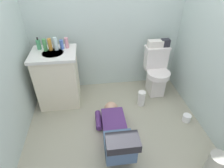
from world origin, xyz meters
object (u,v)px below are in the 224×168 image
at_px(tissue_box, 155,44).
at_px(bottle_amber, 50,44).
at_px(toilet, 156,72).
at_px(soap_dispenser, 39,44).
at_px(faucet, 54,44).
at_px(trash_can, 216,165).
at_px(toiletry_bag, 165,43).
at_px(bottle_blue, 62,45).
at_px(bottle_pink, 67,43).
at_px(bottle_green, 45,45).
at_px(paper_towel_roll, 141,98).
at_px(vanity_cabinet, 58,78).
at_px(person_plumber, 116,133).
at_px(toilet_paper_roll, 187,118).
at_px(bottle_clear, 56,44).

relative_size(tissue_box, bottle_amber, 1.37).
height_order(toilet, soap_dispenser, soap_dispenser).
bearing_deg(faucet, trash_can, -42.72).
distance_m(toiletry_bag, bottle_blue, 1.49).
distance_m(faucet, bottle_pink, 0.18).
bearing_deg(bottle_green, paper_towel_roll, -13.86).
relative_size(bottle_amber, trash_can, 0.59).
relative_size(soap_dispenser, bottle_green, 1.03).
relative_size(vanity_cabinet, person_plumber, 0.77).
height_order(faucet, toilet_paper_roll, faucet).
xyz_separation_m(tissue_box, bottle_blue, (-1.33, -0.06, 0.08)).
xyz_separation_m(person_plumber, soap_dispenser, (-0.91, 1.02, 0.71)).
xyz_separation_m(person_plumber, bottle_blue, (-0.60, 0.99, 0.71)).
bearing_deg(toilet_paper_roll, bottle_clear, 156.38).
xyz_separation_m(bottle_green, bottle_pink, (0.28, 0.06, -0.01)).
bearing_deg(bottle_pink, toilet_paper_roll, -27.02).
distance_m(vanity_cabinet, soap_dispenser, 0.52).
distance_m(tissue_box, bottle_amber, 1.49).
relative_size(toilet, person_plumber, 0.70).
distance_m(paper_towel_roll, toilet_paper_roll, 0.67).
xyz_separation_m(bottle_blue, bottle_pink, (0.06, 0.03, 0.01)).
xyz_separation_m(tissue_box, bottle_pink, (-1.27, -0.03, 0.09)).
xyz_separation_m(soap_dispenser, toilet_paper_roll, (1.92, -0.79, -0.84)).
xyz_separation_m(toilet, bottle_pink, (-1.32, 0.06, 0.52)).
xyz_separation_m(vanity_cabinet, bottle_green, (-0.10, 0.06, 0.48)).
bearing_deg(faucet, soap_dispenser, -173.99).
bearing_deg(toilet_paper_roll, soap_dispenser, 157.66).
bearing_deg(bottle_pink, soap_dispenser, -179.74).
height_order(tissue_box, bottle_amber, bottle_amber).
bearing_deg(toilet_paper_roll, bottle_amber, 157.25).
relative_size(soap_dispenser, paper_towel_roll, 0.70).
bearing_deg(bottle_clear, trash_can, -42.08).
distance_m(toilet, bottle_pink, 1.42).
distance_m(bottle_green, bottle_amber, 0.06).
xyz_separation_m(faucet, toilet_paper_roll, (1.73, -0.81, -0.82)).
bearing_deg(person_plumber, vanity_cabinet, 128.44).
bearing_deg(soap_dispenser, bottle_clear, -12.37).
height_order(toiletry_bag, bottle_amber, bottle_amber).
height_order(tissue_box, soap_dispenser, soap_dispenser).
relative_size(bottle_pink, trash_can, 0.52).
relative_size(trash_can, toilet_paper_roll, 2.49).
distance_m(bottle_amber, bottle_clear, 0.07).
bearing_deg(bottle_pink, trash_can, -45.62).
relative_size(toiletry_bag, bottle_green, 0.77).
bearing_deg(bottle_green, tissue_box, 3.38).
distance_m(bottle_clear, trash_can, 2.32).
height_order(vanity_cabinet, bottle_clear, bottle_clear).
xyz_separation_m(soap_dispenser, bottle_pink, (0.37, 0.00, 0.00)).
bearing_deg(bottle_clear, paper_towel_roll, -15.90).
relative_size(person_plumber, paper_towel_roll, 4.50).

